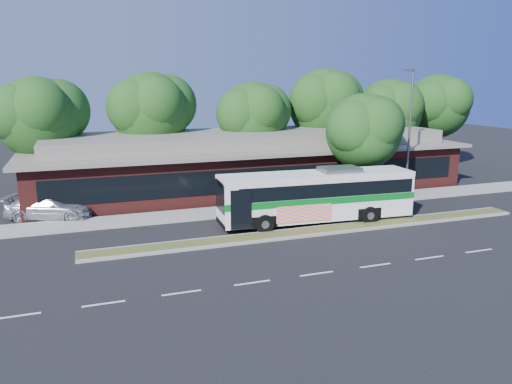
% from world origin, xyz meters
% --- Properties ---
extents(ground, '(120.00, 120.00, 0.00)m').
position_xyz_m(ground, '(0.00, 0.00, 0.00)').
color(ground, black).
rests_on(ground, ground).
extents(median_strip, '(26.00, 1.10, 0.15)m').
position_xyz_m(median_strip, '(0.00, 0.60, 0.07)').
color(median_strip, '#474F21').
rests_on(median_strip, ground).
extents(sidewalk, '(44.00, 2.60, 0.12)m').
position_xyz_m(sidewalk, '(0.00, 6.40, 0.06)').
color(sidewalk, gray).
rests_on(sidewalk, ground).
extents(plaza_building, '(33.20, 11.20, 4.45)m').
position_xyz_m(plaza_building, '(0.00, 12.99, 2.13)').
color(plaza_building, '#561E1B').
rests_on(plaza_building, ground).
extents(lamp_post, '(0.93, 0.18, 9.07)m').
position_xyz_m(lamp_post, '(9.56, 6.00, 4.90)').
color(lamp_post, slate).
rests_on(lamp_post, ground).
extents(tree_bg_a, '(6.47, 5.80, 8.63)m').
position_xyz_m(tree_bg_a, '(-14.58, 15.14, 5.87)').
color(tree_bg_a, black).
rests_on(tree_bg_a, ground).
extents(tree_bg_b, '(6.69, 6.00, 9.00)m').
position_xyz_m(tree_bg_b, '(-6.57, 16.14, 6.14)').
color(tree_bg_b, black).
rests_on(tree_bg_b, ground).
extents(tree_bg_c, '(6.24, 5.60, 8.26)m').
position_xyz_m(tree_bg_c, '(1.40, 15.13, 5.59)').
color(tree_bg_c, black).
rests_on(tree_bg_c, ground).
extents(tree_bg_d, '(6.91, 6.20, 9.37)m').
position_xyz_m(tree_bg_d, '(8.45, 16.15, 6.42)').
color(tree_bg_d, black).
rests_on(tree_bg_d, ground).
extents(tree_bg_e, '(6.47, 5.80, 8.50)m').
position_xyz_m(tree_bg_e, '(14.42, 15.14, 5.74)').
color(tree_bg_e, black).
rests_on(tree_bg_e, ground).
extents(tree_bg_f, '(6.69, 6.00, 8.92)m').
position_xyz_m(tree_bg_f, '(20.43, 16.14, 6.06)').
color(tree_bg_f, black).
rests_on(tree_bg_f, ground).
extents(transit_bus, '(11.83, 3.23, 3.29)m').
position_xyz_m(transit_bus, '(0.66, 2.40, 1.83)').
color(transit_bus, white).
rests_on(transit_bus, ground).
extents(sedan, '(5.55, 3.58, 1.49)m').
position_xyz_m(sedan, '(-14.43, 8.58, 0.75)').
color(sedan, silver).
rests_on(sedan, ground).
extents(sidewalk_tree, '(5.78, 5.18, 7.51)m').
position_xyz_m(sidewalk_tree, '(6.37, 6.32, 5.04)').
color(sidewalk_tree, black).
rests_on(sidewalk_tree, ground).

